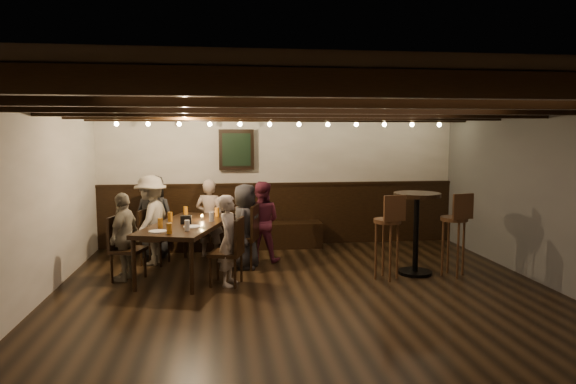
{
  "coord_description": "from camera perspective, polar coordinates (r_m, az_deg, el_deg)",
  "views": [
    {
      "loc": [
        -1.05,
        -5.8,
        2.02
      ],
      "look_at": [
        -0.14,
        1.3,
        1.21
      ],
      "focal_mm": 32.0,
      "sensor_mm": 36.0,
      "label": 1
    }
  ],
  "objects": [
    {
      "name": "pint_g",
      "position": [
        6.8,
        -13.06,
        -3.97
      ],
      "size": [
        0.07,
        0.07,
        0.14
      ],
      "primitive_type": "cylinder",
      "color": "#BF7219",
      "rests_on": "dining_table"
    },
    {
      "name": "bar_stool_left",
      "position": [
        7.33,
        10.94,
        -6.09
      ],
      "size": [
        0.4,
        0.42,
        1.2
      ],
      "rotation": [
        0.0,
        0.0,
        0.24
      ],
      "color": "#3E2613",
      "rests_on": "floor"
    },
    {
      "name": "pint_e",
      "position": [
        7.22,
        -14.01,
        -3.39
      ],
      "size": [
        0.07,
        0.07,
        0.14
      ],
      "primitive_type": "cylinder",
      "color": "#BF7219",
      "rests_on": "dining_table"
    },
    {
      "name": "candle",
      "position": [
        7.8,
        -9.55,
        -2.9
      ],
      "size": [
        0.05,
        0.05,
        0.05
      ],
      "primitive_type": "cylinder",
      "color": "beige",
      "rests_on": "dining_table"
    },
    {
      "name": "person_right_far",
      "position": [
        6.94,
        -6.53,
        -5.35
      ],
      "size": [
        0.41,
        0.51,
        1.22
      ],
      "primitive_type": "imported",
      "rotation": [
        0.0,
        0.0,
        1.29
      ],
      "color": "#A7998D",
      "rests_on": "floor"
    },
    {
      "name": "pint_d",
      "position": [
        7.64,
        -8.51,
        -2.73
      ],
      "size": [
        0.07,
        0.07,
        0.14
      ],
      "primitive_type": "cylinder",
      "color": "silver",
      "rests_on": "dining_table"
    },
    {
      "name": "condiment_caddy",
      "position": [
        7.51,
        -11.27,
        -3.03
      ],
      "size": [
        0.15,
        0.1,
        0.12
      ],
      "primitive_type": "cube",
      "color": "black",
      "rests_on": "dining_table"
    },
    {
      "name": "person_left_near",
      "position": [
        8.26,
        -14.95,
        -3.02
      ],
      "size": [
        0.75,
        1.01,
        1.4
      ],
      "primitive_type": "imported",
      "rotation": [
        0.0,
        0.0,
        -1.85
      ],
      "color": "gray",
      "rests_on": "floor"
    },
    {
      "name": "plate_far",
      "position": [
        7.22,
        -10.6,
        -3.81
      ],
      "size": [
        0.24,
        0.24,
        0.01
      ],
      "primitive_type": "cylinder",
      "color": "white",
      "rests_on": "dining_table"
    },
    {
      "name": "pint_f",
      "position": [
        6.97,
        -11.14,
        -3.66
      ],
      "size": [
        0.07,
        0.07,
        0.14
      ],
      "primitive_type": "cylinder",
      "color": "silver",
      "rests_on": "dining_table"
    },
    {
      "name": "high_top_table",
      "position": [
        7.62,
        14.07,
        -3.14
      ],
      "size": [
        0.67,
        0.67,
        1.19
      ],
      "color": "black",
      "rests_on": "floor"
    },
    {
      "name": "room",
      "position": [
        8.11,
        -1.84,
        -0.29
      ],
      "size": [
        7.0,
        7.0,
        7.0
      ],
      "color": "black",
      "rests_on": "ground"
    },
    {
      "name": "chair_left_near",
      "position": [
        8.33,
        -14.66,
        -5.98
      ],
      "size": [
        0.49,
        0.49,
        0.86
      ],
      "rotation": [
        0.0,
        0.0,
        -1.85
      ],
      "color": "black",
      "rests_on": "floor"
    },
    {
      "name": "pint_c",
      "position": [
        7.75,
        -12.97,
        -2.7
      ],
      "size": [
        0.07,
        0.07,
        0.14
      ],
      "primitive_type": "cylinder",
      "color": "#BF7219",
      "rests_on": "dining_table"
    },
    {
      "name": "person_bench_left",
      "position": [
        8.73,
        -14.65,
        -2.62
      ],
      "size": [
        0.76,
        0.6,
        1.36
      ],
      "primitive_type": "imported",
      "rotation": [
        0.0,
        0.0,
        2.86
      ],
      "color": "black",
      "rests_on": "floor"
    },
    {
      "name": "person_bench_right",
      "position": [
        8.19,
        -3.0,
        -3.29
      ],
      "size": [
        0.73,
        0.64,
        1.28
      ],
      "primitive_type": "imported",
      "rotation": [
        0.0,
        0.0,
        2.86
      ],
      "color": "maroon",
      "rests_on": "floor"
    },
    {
      "name": "person_left_far",
      "position": [
        7.47,
        -17.72,
        -4.73
      ],
      "size": [
        0.49,
        0.78,
        1.23
      ],
      "primitive_type": "imported",
      "rotation": [
        0.0,
        0.0,
        -1.85
      ],
      "color": "gray",
      "rests_on": "floor"
    },
    {
      "name": "person_bench_centre",
      "position": [
        8.56,
        -8.7,
        -2.9
      ],
      "size": [
        0.54,
        0.43,
        1.29
      ],
      "primitive_type": "imported",
      "rotation": [
        0.0,
        0.0,
        2.86
      ],
      "color": "gray",
      "rests_on": "floor"
    },
    {
      "name": "chair_right_near",
      "position": [
        7.86,
        -4.96,
        -6.29
      ],
      "size": [
        0.54,
        0.54,
        0.96
      ],
      "rotation": [
        0.0,
        0.0,
        1.29
      ],
      "color": "black",
      "rests_on": "floor"
    },
    {
      "name": "bar_stool_right",
      "position": [
        7.74,
        17.91,
        -5.62
      ],
      "size": [
        0.4,
        0.42,
        1.2
      ],
      "rotation": [
        0.0,
        0.0,
        0.23
      ],
      "color": "#3E2613",
      "rests_on": "floor"
    },
    {
      "name": "chair_right_far",
      "position": [
        7.02,
        -6.74,
        -8.0
      ],
      "size": [
        0.51,
        0.51,
        0.91
      ],
      "rotation": [
        0.0,
        0.0,
        1.29
      ],
      "color": "black",
      "rests_on": "floor"
    },
    {
      "name": "dining_table",
      "position": [
        7.57,
        -11.12,
        -3.87
      ],
      "size": [
        1.41,
        2.16,
        0.74
      ],
      "rotation": [
        0.0,
        0.0,
        -0.28
      ],
      "color": "black",
      "rests_on": "floor"
    },
    {
      "name": "person_right_near",
      "position": [
        7.79,
        -4.77,
        -3.8
      ],
      "size": [
        0.57,
        0.72,
        1.28
      ],
      "primitive_type": "imported",
      "rotation": [
        0.0,
        0.0,
        1.29
      ],
      "color": "black",
      "rests_on": "floor"
    },
    {
      "name": "plate_near",
      "position": [
        6.98,
        -14.26,
        -4.26
      ],
      "size": [
        0.24,
        0.24,
        0.01
      ],
      "primitive_type": "cylinder",
      "color": "white",
      "rests_on": "dining_table"
    },
    {
      "name": "pint_b",
      "position": [
        8.08,
        -7.89,
        -2.22
      ],
      "size": [
        0.07,
        0.07,
        0.14
      ],
      "primitive_type": "cylinder",
      "color": "#BF7219",
      "rests_on": "dining_table"
    },
    {
      "name": "pint_a",
      "position": [
        8.29,
        -11.3,
        -2.06
      ],
      "size": [
        0.07,
        0.07,
        0.14
      ],
      "primitive_type": "cylinder",
      "color": "#BF7219",
      "rests_on": "dining_table"
    },
    {
      "name": "chair_left_far",
      "position": [
        7.53,
        -17.42,
        -7.28
      ],
      "size": [
        0.51,
        0.51,
        0.9
      ],
      "rotation": [
        0.0,
        0.0,
        -1.85
      ],
      "color": "black",
      "rests_on": "floor"
    }
  ]
}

